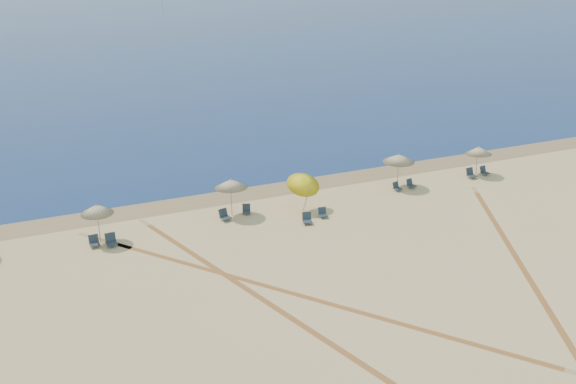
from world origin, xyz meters
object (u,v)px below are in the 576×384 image
umbrella_1 (97,209)px  chair_2 (94,242)px  chair_4 (224,215)px  chair_8 (397,187)px  chair_9 (411,184)px  chair_10 (471,174)px  chair_3 (111,240)px  umbrella_3 (304,182)px  chair_7 (323,213)px  chair_11 (484,171)px  umbrella_4 (399,158)px  chair_6 (307,219)px  chair_5 (246,210)px  umbrella_2 (231,184)px  umbrella_5 (479,151)px

umbrella_1 → chair_2: size_ratio=3.65×
chair_4 → chair_8: (12.93, 0.03, -0.05)m
chair_8 → chair_9: (1.21, 0.07, 0.01)m
chair_10 → chair_3: bearing=177.4°
umbrella_3 → chair_8: umbrella_3 is taller
chair_7 → chair_11: (14.77, 2.27, 0.01)m
umbrella_4 → chair_2: umbrella_4 is taller
umbrella_1 → chair_6: bearing=-10.7°
umbrella_1 → umbrella_4: umbrella_4 is taller
chair_5 → chair_10: bearing=19.0°
chair_5 → chair_7: (4.36, -2.49, -0.00)m
chair_6 → chair_7: (1.34, 0.48, -0.03)m
chair_7 → umbrella_1: bearing=-179.6°
chair_10 → chair_6: bearing=-174.5°
chair_4 → chair_9: chair_4 is taller
umbrella_2 → chair_10: bearing=-1.3°
umbrella_3 → umbrella_4: umbrella_3 is taller
chair_7 → chair_9: bearing=23.2°
umbrella_3 → chair_6: size_ratio=3.50×
chair_3 → chair_8: size_ratio=1.10×
umbrella_4 → chair_9: umbrella_4 is taller
umbrella_4 → chair_4: bearing=-177.6°
chair_4 → chair_2: bearing=167.7°
umbrella_5 → chair_7: 14.48m
chair_9 → chair_3: bearing=169.7°
umbrella_3 → chair_10: bearing=3.0°
umbrella_5 → chair_6: bearing=-169.3°
umbrella_2 → chair_11: bearing=-0.8°
chair_7 → chair_11: chair_11 is taller
umbrella_4 → chair_3: size_ratio=3.44×
chair_11 → chair_5: bearing=170.6°
chair_2 → chair_4: (8.23, 0.58, 0.02)m
chair_5 → chair_11: bearing=19.5°
chair_2 → chair_9: chair_2 is taller
umbrella_5 → chair_9: 6.27m
umbrella_2 → chair_7: 6.23m
chair_4 → chair_5: (1.65, 0.41, -0.04)m
umbrella_1 → chair_5: 9.68m
umbrella_4 → chair_2: size_ratio=3.73×
chair_9 → umbrella_1: bearing=167.9°
chair_5 → chair_8: bearing=18.2°
chair_4 → chair_10: (19.43, 0.05, 0.01)m
umbrella_4 → chair_6: (-8.63, -3.13, -1.91)m
umbrella_3 → umbrella_4: bearing=8.9°
chair_3 → chair_6: bearing=-9.2°
chair_4 → chair_11: size_ratio=1.17×
chair_11 → umbrella_3: bearing=174.5°
chair_3 → chair_6: 12.07m
chair_5 → umbrella_2: bearing=-164.2°
umbrella_3 → chair_2: 13.61m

